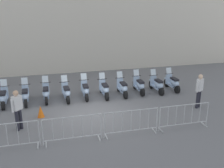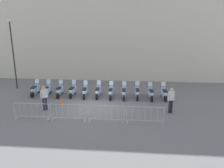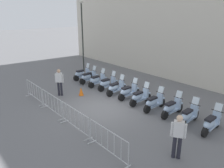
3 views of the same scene
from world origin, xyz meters
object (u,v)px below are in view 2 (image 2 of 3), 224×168
at_px(motorcycle_3, 72,91).
at_px(street_lamp, 13,48).
at_px(motorcycle_2, 59,91).
at_px(motorcycle_0, 35,90).
at_px(motorcycle_8, 137,93).
at_px(barrier_segment_3, 145,115).
at_px(officer_mid_plaza, 171,99).
at_px(officer_near_row_end, 44,96).
at_px(traffic_cone, 62,101).
at_px(barrier_segment_1, 68,113).
at_px(motorcycle_10, 164,94).
at_px(motorcycle_1, 47,91).
at_px(motorcycle_4, 85,92).
at_px(motorcycle_6, 111,93).
at_px(barrier_segment_2, 106,114).
at_px(motorcycle_7, 124,93).
at_px(barrier_segment_0, 31,111).
at_px(motorcycle_5, 98,92).
at_px(motorcycle_9, 151,94).

xyz_separation_m(motorcycle_3, street_lamp, (-5.48, 1.89, 3.16)).
bearing_deg(motorcycle_2, motorcycle_0, 176.33).
height_order(motorcycle_8, barrier_segment_3, motorcycle_8).
relative_size(motorcycle_8, officer_mid_plaza, 1.00).
relative_size(motorcycle_8, officer_near_row_end, 1.00).
distance_m(street_lamp, traffic_cone, 7.22).
xyz_separation_m(barrier_segment_1, officer_near_row_end, (-2.01, 1.61, 0.45)).
bearing_deg(motorcycle_10, motorcycle_1, 178.78).
relative_size(motorcycle_2, motorcycle_4, 1.00).
relative_size(motorcycle_4, motorcycle_6, 1.00).
height_order(motorcycle_0, street_lamp, street_lamp).
bearing_deg(barrier_segment_2, motorcycle_10, 46.12).
bearing_deg(motorcycle_0, officer_near_row_end, -57.74).
distance_m(motorcycle_2, barrier_segment_2, 6.15).
height_order(motorcycle_4, barrier_segment_2, motorcycle_4).
distance_m(motorcycle_7, barrier_segment_0, 7.07).
bearing_deg(officer_near_row_end, motorcycle_6, 31.87).
bearing_deg(motorcycle_10, motorcycle_7, -179.88).
xyz_separation_m(motorcycle_1, officer_near_row_end, (0.86, -2.86, 0.53)).
distance_m(barrier_segment_0, barrier_segment_2, 4.63).
xyz_separation_m(motorcycle_6, motorcycle_10, (4.16, -0.03, 0.00)).
bearing_deg(street_lamp, officer_near_row_end, -48.52).
bearing_deg(motorcycle_5, barrier_segment_3, -53.88).
distance_m(motorcycle_10, barrier_segment_2, 6.03).
bearing_deg(officer_near_row_end, traffic_cone, 48.54).
relative_size(motorcycle_1, motorcycle_6, 1.00).
relative_size(motorcycle_4, traffic_cone, 3.13).
bearing_deg(motorcycle_1, officer_mid_plaza, -17.19).
xyz_separation_m(motorcycle_0, motorcycle_10, (10.39, -0.34, 0.00)).
xyz_separation_m(motorcycle_1, traffic_cone, (1.74, -1.87, -0.18)).
distance_m(motorcycle_0, motorcycle_1, 1.05).
xyz_separation_m(motorcycle_3, motorcycle_4, (1.04, -0.17, 0.00)).
distance_m(motorcycle_7, street_lamp, 10.37).
distance_m(motorcycle_5, barrier_segment_1, 4.62).
height_order(motorcycle_8, barrier_segment_0, motorcycle_8).
distance_m(motorcycle_8, barrier_segment_3, 4.52).
distance_m(motorcycle_5, barrier_segment_0, 5.66).
relative_size(motorcycle_3, motorcycle_6, 1.00).
distance_m(motorcycle_5, officer_near_row_end, 4.37).
bearing_deg(officer_mid_plaza, motorcycle_2, 160.76).
bearing_deg(motorcycle_7, motorcycle_2, 177.67).
relative_size(motorcycle_3, barrier_segment_0, 0.77).
distance_m(barrier_segment_1, traffic_cone, 2.85).
distance_m(motorcycle_10, officer_near_row_end, 8.92).
bearing_deg(traffic_cone, officer_mid_plaza, -7.65).
xyz_separation_m(motorcycle_0, motorcycle_3, (3.12, -0.07, 0.00)).
height_order(motorcycle_6, motorcycle_9, same).
bearing_deg(motorcycle_2, traffic_cone, -69.57).
distance_m(motorcycle_9, motorcycle_10, 1.04).
xyz_separation_m(motorcycle_3, motorcycle_7, (4.15, -0.27, 0.00)).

